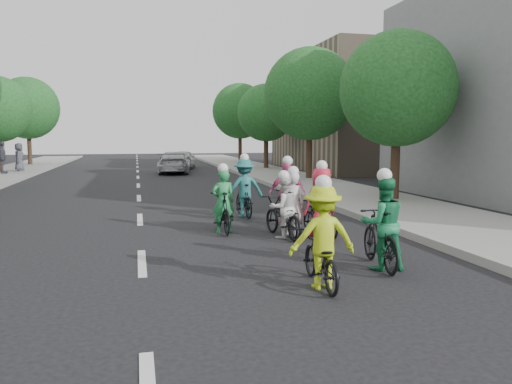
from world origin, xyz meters
name	(u,v)px	position (x,y,z in m)	size (l,w,h in m)	color
ground	(142,263)	(0.00, 0.00, 0.00)	(120.00, 120.00, 0.00)	black
sidewalk_right	(336,191)	(8.00, 10.00, 0.07)	(4.00, 80.00, 0.15)	gray
curb_right	(291,192)	(6.05, 10.00, 0.09)	(0.18, 80.00, 0.18)	#999993
bldg_se	(365,113)	(16.00, 24.00, 4.00)	(10.00, 14.00, 8.00)	gray
tree_l_5	(28,108)	(-8.20, 33.00, 4.52)	(4.80, 4.80, 6.93)	black
tree_r_0	(397,89)	(8.80, 6.60, 3.96)	(4.00, 4.00, 5.97)	black
tree_r_1	(310,94)	(8.80, 15.60, 4.52)	(4.80, 4.80, 6.93)	black
tree_r_2	(266,113)	(8.80, 24.60, 3.96)	(4.00, 4.00, 5.97)	black
tree_r_3	(240,111)	(8.80, 33.60, 4.52)	(4.80, 4.80, 6.93)	black
cyclist_0	(292,213)	(3.51, 1.86, 0.53)	(0.76, 1.58, 1.65)	black
cyclist_1	(381,231)	(4.13, -1.39, 0.68)	(0.88, 1.82, 1.79)	black
cyclist_2	(321,246)	(2.70, -2.17, 0.65)	(1.07, 1.66, 1.76)	black
cyclist_3	(287,200)	(3.80, 3.25, 0.67)	(1.03, 1.63, 1.84)	black
cyclist_4	(320,210)	(4.10, 1.53, 0.63)	(0.88, 1.65, 1.79)	black
cyclist_5	(223,208)	(1.97, 2.59, 0.60)	(0.57, 1.69, 1.70)	black
cyclist_6	(283,214)	(3.22, 1.64, 0.56)	(0.92, 1.86, 1.57)	black
cyclist_7	(244,192)	(2.98, 4.78, 0.72)	(1.14, 1.67, 1.86)	black
cyclist_8	(288,193)	(4.50, 5.38, 0.58)	(0.93, 1.73, 1.71)	black
follow_car_lead	(175,162)	(2.29, 22.72, 0.69)	(1.93, 4.75, 1.38)	#ACADB1
follow_car_trail	(183,159)	(3.30, 27.53, 0.68)	(1.60, 3.98, 1.35)	silver
spectator_1	(2,157)	(-7.75, 22.80, 1.11)	(1.12, 0.47, 1.92)	#474753
spectator_2	(19,157)	(-7.27, 24.84, 1.03)	(0.86, 0.56, 1.77)	#4C4A56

